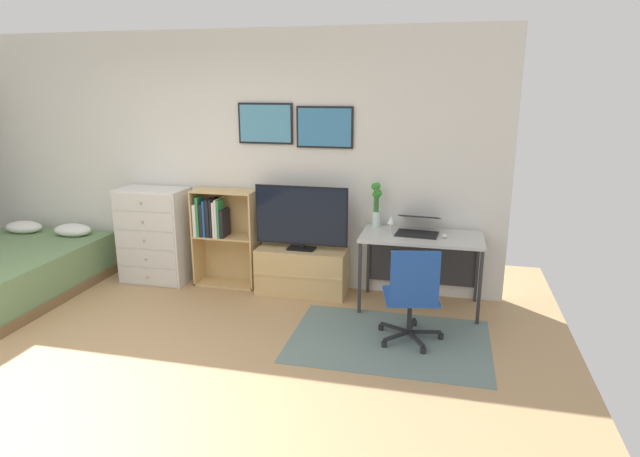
% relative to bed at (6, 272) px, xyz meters
% --- Properties ---
extents(ground_plane, '(7.20, 7.20, 0.00)m').
position_rel_bed_xyz_m(ground_plane, '(2.01, -1.41, -0.24)').
color(ground_plane, tan).
extents(wall_back_with_posters, '(6.12, 0.09, 2.70)m').
position_rel_bed_xyz_m(wall_back_with_posters, '(2.02, 1.02, 1.11)').
color(wall_back_with_posters, silver).
rests_on(wall_back_with_posters, ground_plane).
extents(area_rug, '(1.70, 1.20, 0.01)m').
position_rel_bed_xyz_m(area_rug, '(4.04, -0.16, -0.24)').
color(area_rug, slate).
rests_on(area_rug, ground_plane).
extents(bed, '(1.52, 1.95, 0.60)m').
position_rel_bed_xyz_m(bed, '(0.00, 0.00, 0.00)').
color(bed, brown).
rests_on(bed, ground_plane).
extents(dresser, '(0.74, 0.46, 1.05)m').
position_rel_bed_xyz_m(dresser, '(1.32, 0.75, 0.28)').
color(dresser, silver).
rests_on(dresser, ground_plane).
extents(bookshelf, '(0.69, 0.30, 1.06)m').
position_rel_bed_xyz_m(bookshelf, '(2.08, 0.81, 0.38)').
color(bookshelf, tan).
rests_on(bookshelf, ground_plane).
extents(tv_stand, '(0.94, 0.41, 0.48)m').
position_rel_bed_xyz_m(tv_stand, '(3.02, 0.76, -0.00)').
color(tv_stand, tan).
rests_on(tv_stand, ground_plane).
extents(television, '(0.97, 0.16, 0.67)m').
position_rel_bed_xyz_m(television, '(3.02, 0.74, 0.58)').
color(television, black).
rests_on(television, tv_stand).
extents(desk, '(1.16, 0.62, 0.74)m').
position_rel_bed_xyz_m(desk, '(4.24, 0.73, 0.36)').
color(desk, silver).
rests_on(desk, ground_plane).
extents(office_chair, '(0.58, 0.57, 0.86)m').
position_rel_bed_xyz_m(office_chair, '(4.22, -0.17, 0.21)').
color(office_chair, '#232326').
rests_on(office_chair, ground_plane).
extents(laptop, '(0.43, 0.46, 0.17)m').
position_rel_bed_xyz_m(laptop, '(4.20, 0.75, 0.57)').
color(laptop, black).
rests_on(laptop, desk).
extents(computer_mouse, '(0.06, 0.10, 0.03)m').
position_rel_bed_xyz_m(computer_mouse, '(4.46, 0.63, 0.51)').
color(computer_mouse, silver).
rests_on(computer_mouse, desk).
extents(bamboo_vase, '(0.11, 0.10, 0.46)m').
position_rel_bed_xyz_m(bamboo_vase, '(3.77, 0.87, 0.74)').
color(bamboo_vase, silver).
rests_on(bamboo_vase, desk).
extents(wine_glass, '(0.07, 0.07, 0.18)m').
position_rel_bed_xyz_m(wine_glass, '(3.94, 0.63, 0.63)').
color(wine_glass, silver).
rests_on(wine_glass, desk).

